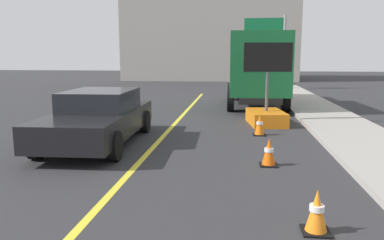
{
  "coord_description": "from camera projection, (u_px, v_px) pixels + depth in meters",
  "views": [
    {
      "loc": [
        2.05,
        1.14,
        2.27
      ],
      "look_at": [
        1.43,
        6.4,
        1.37
      ],
      "focal_mm": 35.52,
      "sensor_mm": 36.0,
      "label": 1
    }
  ],
  "objects": [
    {
      "name": "lane_center_stripe",
      "position": [
        88.0,
        218.0,
        5.37
      ],
      "size": [
        0.14,
        36.0,
        0.01
      ],
      "primitive_type": "cube",
      "color": "yellow",
      "rests_on": "ground"
    },
    {
      "name": "arrow_board_trailer",
      "position": [
        266.0,
        110.0,
        12.7
      ],
      "size": [
        1.6,
        1.93,
        2.7
      ],
      "color": "orange",
      "rests_on": "ground"
    },
    {
      "name": "box_truck",
      "position": [
        256.0,
        68.0,
        17.14
      ],
      "size": [
        2.62,
        6.75,
        3.2
      ],
      "color": "black",
      "rests_on": "ground"
    },
    {
      "name": "pickup_car",
      "position": [
        99.0,
        117.0,
        9.88
      ],
      "size": [
        2.11,
        4.86,
        1.38
      ],
      "color": "black",
      "rests_on": "ground"
    },
    {
      "name": "highway_guide_sign",
      "position": [
        273.0,
        39.0,
        25.66
      ],
      "size": [
        2.79,
        0.18,
        5.0
      ],
      "color": "gray",
      "rests_on": "ground"
    },
    {
      "name": "far_building_block",
      "position": [
        211.0,
        26.0,
        37.65
      ],
      "size": [
        16.15,
        8.91,
        10.49
      ],
      "primitive_type": "cube",
      "color": "gray",
      "rests_on": "ground"
    },
    {
      "name": "traffic_cone_mid_lane",
      "position": [
        317.0,
        212.0,
        4.89
      ],
      "size": [
        0.36,
        0.36,
        0.58
      ],
      "color": "black",
      "rests_on": "ground"
    },
    {
      "name": "traffic_cone_far_lane",
      "position": [
        269.0,
        152.0,
        7.9
      ],
      "size": [
        0.36,
        0.36,
        0.59
      ],
      "color": "black",
      "rests_on": "ground"
    },
    {
      "name": "traffic_cone_curbside",
      "position": [
        260.0,
        125.0,
        10.95
      ],
      "size": [
        0.36,
        0.36,
        0.63
      ],
      "color": "black",
      "rests_on": "ground"
    }
  ]
}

